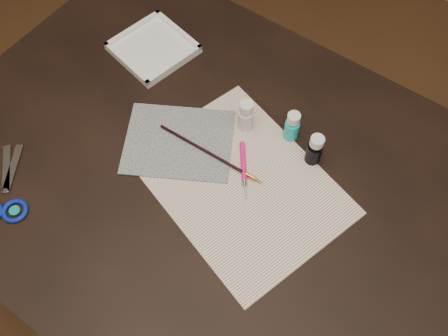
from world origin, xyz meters
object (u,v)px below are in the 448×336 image
Objects in this scene: paint_bottle_navy at (315,149)px; paper at (241,184)px; paint_bottle_white at (246,116)px; canvas at (179,142)px; paint_bottle_cyan at (292,126)px; palette_tray at (153,48)px; scissors at (3,184)px.

paper is at bearing -123.05° from paint_bottle_navy.
paint_bottle_white is 1.01× the size of paint_bottle_navy.
paint_bottle_cyan is at bearing 39.30° from canvas.
paint_bottle_cyan is (0.19, 0.16, 0.04)m from canvas.
paint_bottle_navy is (0.26, 0.13, 0.04)m from canvas.
paper is 0.43m from palette_tray.
canvas is (-0.17, 0.01, 0.00)m from paper.
paint_bottle_white is at bearing -84.57° from scissors.
paper is at bearing -2.00° from canvas.
paint_bottle_navy is 0.48m from palette_tray.
palette_tray is at bearing 140.89° from canvas.
scissors is at bearing -128.22° from paint_bottle_white.
paint_bottle_cyan is at bearing -2.85° from palette_tray.
paint_bottle_white reaches higher than paper.
paint_bottle_navy is at bearing 4.23° from paint_bottle_white.
palette_tray is at bearing 177.15° from paint_bottle_cyan.
paint_bottle_cyan is (0.10, 0.04, -0.00)m from paint_bottle_white.
paper is at bearing -100.64° from scissors.
paint_bottle_navy reaches higher than canvas.
canvas is at bearing -39.11° from palette_tray.
paint_bottle_white reaches higher than palette_tray.
paper is 0.17m from paint_bottle_navy.
paint_bottle_white is 0.53m from scissors.
canvas is 0.30m from paint_bottle_navy.
paint_bottle_navy reaches higher than paper.
scissors is (-0.40, -0.29, 0.00)m from paper.
paint_bottle_cyan is (0.02, 0.16, 0.04)m from paper.
palette_tray is (-0.22, 0.18, 0.01)m from canvas.
paint_bottle_cyan is 0.07m from paint_bottle_navy.
paint_bottle_white is (0.10, 0.12, 0.04)m from canvas.
paint_bottle_white reaches higher than paint_bottle_cyan.
paint_bottle_cyan reaches higher than scissors.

